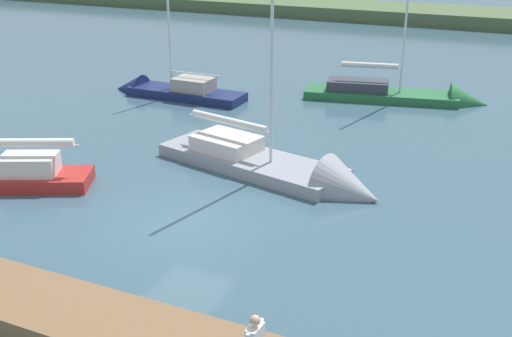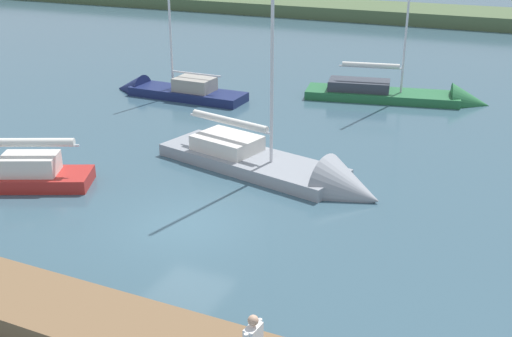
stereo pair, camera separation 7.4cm
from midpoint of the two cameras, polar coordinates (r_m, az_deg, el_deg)
The scene contains 6 objects.
ground_plane at distance 20.48m, azimuth -6.48°, elevation -5.17°, with size 200.00×200.00×0.00m, color #385666.
far_shoreline at distance 63.94m, azimuth 15.99°, elevation 12.79°, with size 180.00×8.00×2.40m, color #4C603D.
dock_pier at distance 16.22m, azimuth -17.57°, elevation -12.69°, with size 22.91×2.16×0.68m, color brown.
sailboat_mid_channel at distance 23.85m, azimuth 2.92°, elevation -0.43°, with size 9.88×4.52×11.89m.
sailboat_far_left at distance 35.13m, azimuth 13.52°, elevation 6.24°, with size 9.97×4.08×11.71m.
sailboat_near_dock at distance 35.46m, azimuth -8.04°, elevation 6.84°, with size 7.98×1.96×8.08m.
Camera 1 is at (-9.56, 15.54, 9.29)m, focal length 43.79 mm.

